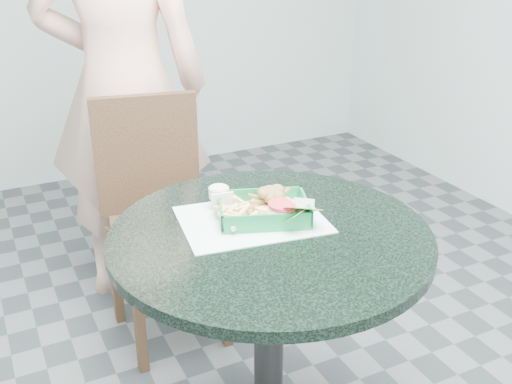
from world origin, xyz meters
name	(u,v)px	position (x,y,z in m)	size (l,w,h in m)	color
cafe_table	(269,293)	(0.00, 0.00, 0.58)	(0.84, 0.84, 0.75)	black
dining_chair	(157,204)	(-0.07, 0.78, 0.53)	(0.39, 0.39, 0.93)	black
diner_person	(118,35)	(-0.08, 1.09, 1.11)	(0.81, 0.53, 2.22)	#F0B29C
placemat	(252,226)	(-0.01, 0.08, 0.75)	(0.38, 0.28, 0.00)	silver
food_basket	(263,220)	(0.02, 0.07, 0.77)	(0.24, 0.17, 0.05)	#10733A
crab_sandwich	(268,203)	(0.04, 0.10, 0.80)	(0.12, 0.12, 0.07)	#E5C86C
fries_pile	(234,218)	(-0.07, 0.07, 0.79)	(0.12, 0.13, 0.05)	#E5C571
sauce_ramekin	(213,205)	(-0.10, 0.15, 0.80)	(0.06, 0.06, 0.03)	silver
garnish_cup	(290,215)	(0.07, 0.02, 0.79)	(0.12, 0.11, 0.05)	white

